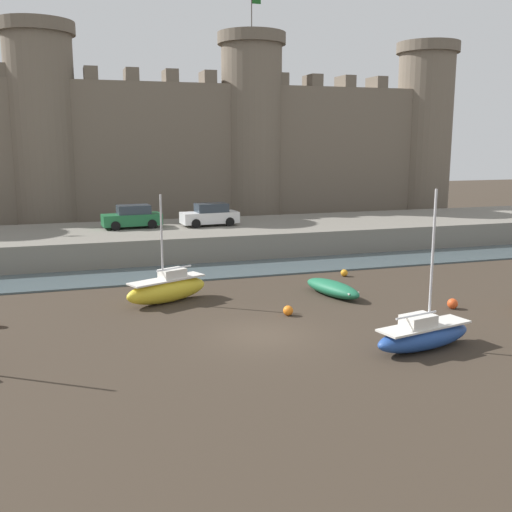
{
  "coord_description": "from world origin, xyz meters",
  "views": [
    {
      "loc": [
        -7.25,
        -22.35,
        7.84
      ],
      "look_at": [
        1.02,
        4.05,
        2.5
      ],
      "focal_mm": 42.0,
      "sensor_mm": 36.0,
      "label": 1
    }
  ],
  "objects_px": {
    "mooring_buoy_off_centre": "(453,304)",
    "car_quay_west": "(132,217)",
    "rowboat_foreground_left": "(332,288)",
    "mooring_buoy_near_channel": "(344,273)",
    "sailboat_midflat_right": "(423,334)",
    "mooring_buoy_near_shore": "(288,311)",
    "car_quay_centre_east": "(210,215)",
    "sailboat_midflat_left": "(167,289)"
  },
  "relations": [
    {
      "from": "mooring_buoy_near_channel",
      "to": "rowboat_foreground_left",
      "type": "bearing_deg",
      "value": -123.16
    },
    {
      "from": "rowboat_foreground_left",
      "to": "sailboat_midflat_left",
      "type": "xyz_separation_m",
      "value": [
        -8.28,
        1.31,
        0.28
      ]
    },
    {
      "from": "mooring_buoy_near_shore",
      "to": "mooring_buoy_near_channel",
      "type": "bearing_deg",
      "value": 47.69
    },
    {
      "from": "mooring_buoy_near_channel",
      "to": "car_quay_west",
      "type": "xyz_separation_m",
      "value": [
        -10.99,
        11.62,
        2.32
      ]
    },
    {
      "from": "rowboat_foreground_left",
      "to": "mooring_buoy_near_shore",
      "type": "relative_size",
      "value": 8.83
    },
    {
      "from": "mooring_buoy_off_centre",
      "to": "car_quay_centre_east",
      "type": "xyz_separation_m",
      "value": [
        -7.35,
        18.94,
        2.28
      ]
    },
    {
      "from": "rowboat_foreground_left",
      "to": "mooring_buoy_near_channel",
      "type": "bearing_deg",
      "value": 56.84
    },
    {
      "from": "sailboat_midflat_left",
      "to": "mooring_buoy_near_channel",
      "type": "xyz_separation_m",
      "value": [
        10.81,
        2.57,
        -0.48
      ]
    },
    {
      "from": "mooring_buoy_near_channel",
      "to": "mooring_buoy_off_centre",
      "type": "bearing_deg",
      "value": -76.39
    },
    {
      "from": "mooring_buoy_near_shore",
      "to": "mooring_buoy_off_centre",
      "type": "bearing_deg",
      "value": -9.26
    },
    {
      "from": "rowboat_foreground_left",
      "to": "mooring_buoy_off_centre",
      "type": "relative_size",
      "value": 8.28
    },
    {
      "from": "mooring_buoy_near_channel",
      "to": "car_quay_west",
      "type": "bearing_deg",
      "value": 133.39
    },
    {
      "from": "rowboat_foreground_left",
      "to": "mooring_buoy_off_centre",
      "type": "bearing_deg",
      "value": -41.66
    },
    {
      "from": "sailboat_midflat_left",
      "to": "car_quay_west",
      "type": "height_order",
      "value": "sailboat_midflat_left"
    },
    {
      "from": "mooring_buoy_near_shore",
      "to": "car_quay_west",
      "type": "xyz_separation_m",
      "value": [
        -5.04,
        18.15,
        2.29
      ]
    },
    {
      "from": "mooring_buoy_near_channel",
      "to": "car_quay_west",
      "type": "relative_size",
      "value": 0.1
    },
    {
      "from": "car_quay_centre_east",
      "to": "mooring_buoy_near_shore",
      "type": "bearing_deg",
      "value": -91.58
    },
    {
      "from": "mooring_buoy_off_centre",
      "to": "mooring_buoy_near_channel",
      "type": "bearing_deg",
      "value": 103.61
    },
    {
      "from": "mooring_buoy_near_shore",
      "to": "car_quay_west",
      "type": "distance_m",
      "value": 18.98
    },
    {
      "from": "car_quay_west",
      "to": "car_quay_centre_east",
      "type": "bearing_deg",
      "value": -5.06
    },
    {
      "from": "mooring_buoy_near_shore",
      "to": "mooring_buoy_off_centre",
      "type": "distance_m",
      "value": 7.94
    },
    {
      "from": "rowboat_foreground_left",
      "to": "mooring_buoy_near_shore",
      "type": "bearing_deg",
      "value": -142.1
    },
    {
      "from": "mooring_buoy_off_centre",
      "to": "car_quay_west",
      "type": "relative_size",
      "value": 0.12
    },
    {
      "from": "mooring_buoy_near_shore",
      "to": "car_quay_west",
      "type": "relative_size",
      "value": 0.11
    },
    {
      "from": "car_quay_west",
      "to": "car_quay_centre_east",
      "type": "relative_size",
      "value": 1.0
    },
    {
      "from": "mooring_buoy_off_centre",
      "to": "sailboat_midflat_left",
      "type": "bearing_deg",
      "value": 157.58
    },
    {
      "from": "sailboat_midflat_right",
      "to": "mooring_buoy_near_shore",
      "type": "xyz_separation_m",
      "value": [
        -3.37,
        5.73,
        -0.35
      ]
    },
    {
      "from": "mooring_buoy_near_shore",
      "to": "car_quay_centre_east",
      "type": "relative_size",
      "value": 0.11
    },
    {
      "from": "mooring_buoy_near_channel",
      "to": "car_quay_centre_east",
      "type": "distance_m",
      "value": 12.61
    },
    {
      "from": "mooring_buoy_off_centre",
      "to": "sailboat_midflat_right",
      "type": "bearing_deg",
      "value": -135.1
    },
    {
      "from": "rowboat_foreground_left",
      "to": "mooring_buoy_near_shore",
      "type": "height_order",
      "value": "rowboat_foreground_left"
    },
    {
      "from": "car_quay_west",
      "to": "mooring_buoy_off_centre",
      "type": "bearing_deg",
      "value": -56.47
    },
    {
      "from": "rowboat_foreground_left",
      "to": "car_quay_centre_east",
      "type": "xyz_separation_m",
      "value": [
        -2.93,
        15.01,
        2.12
      ]
    },
    {
      "from": "mooring_buoy_near_shore",
      "to": "mooring_buoy_off_centre",
      "type": "relative_size",
      "value": 0.94
    },
    {
      "from": "mooring_buoy_near_channel",
      "to": "car_quay_centre_east",
      "type": "xyz_separation_m",
      "value": [
        -5.46,
        11.13,
        2.32
      ]
    },
    {
      "from": "sailboat_midflat_right",
      "to": "mooring_buoy_near_shore",
      "type": "distance_m",
      "value": 6.66
    },
    {
      "from": "car_quay_west",
      "to": "car_quay_centre_east",
      "type": "height_order",
      "value": "same"
    },
    {
      "from": "rowboat_foreground_left",
      "to": "mooring_buoy_off_centre",
      "type": "height_order",
      "value": "rowboat_foreground_left"
    },
    {
      "from": "sailboat_midflat_right",
      "to": "mooring_buoy_off_centre",
      "type": "height_order",
      "value": "sailboat_midflat_right"
    },
    {
      "from": "sailboat_midflat_left",
      "to": "mooring_buoy_near_shore",
      "type": "bearing_deg",
      "value": -39.16
    },
    {
      "from": "sailboat_midflat_left",
      "to": "car_quay_west",
      "type": "xyz_separation_m",
      "value": [
        -0.17,
        14.19,
        1.84
      ]
    },
    {
      "from": "mooring_buoy_off_centre",
      "to": "car_quay_west",
      "type": "distance_m",
      "value": 23.42
    }
  ]
}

